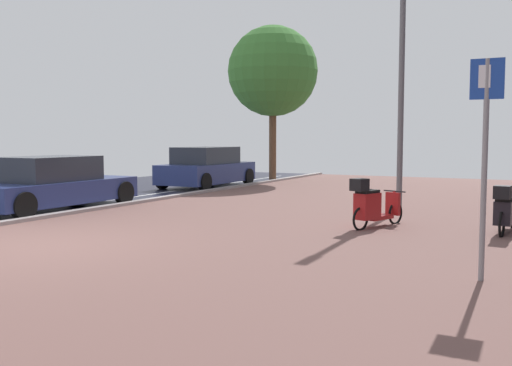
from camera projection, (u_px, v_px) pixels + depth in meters
name	position (u px, v px, depth m)	size (l,w,h in m)	color
ground	(90.00, 257.00, 8.75)	(21.00, 40.00, 0.13)	#222231
scooter_near	(372.00, 205.00, 11.38)	(0.85, 1.58, 1.04)	black
scooter_mid	(506.00, 211.00, 10.71)	(0.54, 1.78, 0.97)	black
parked_car_near	(52.00, 185.00, 14.36)	(1.95, 4.38, 1.34)	navy
parked_car_far	(207.00, 168.00, 20.94)	(1.96, 4.16, 1.46)	navy
parking_sign	(485.00, 146.00, 7.08)	(0.40, 0.07, 2.78)	gray
lamp_post	(402.00, 67.00, 13.79)	(0.20, 0.52, 6.38)	slate
street_tree	(273.00, 72.00, 23.49)	(3.72, 3.72, 6.41)	brown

